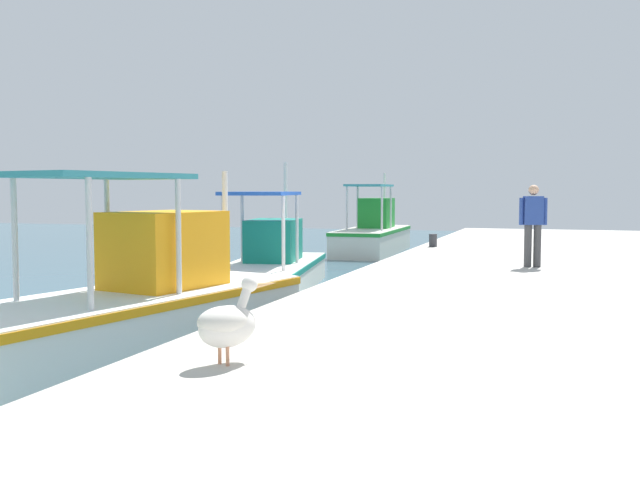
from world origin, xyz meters
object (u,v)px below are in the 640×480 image
fishing_boat_third (268,268)px  mooring_bollard_third (433,240)px  pelican (227,322)px  fishing_boat_second (135,306)px  fisherman_standing (533,222)px  fishing_boat_fourth (373,234)px

fishing_boat_third → mooring_bollard_third: (5.07, -3.10, 0.41)m
pelican → mooring_bollard_third: size_ratio=2.52×
mooring_bollard_third → fishing_boat_second: bearing=168.1°
pelican → fishing_boat_second: bearing=43.8°
pelican → fisherman_standing: size_ratio=0.54×
fishing_boat_second → fishing_boat_fourth: size_ratio=1.03×
fishing_boat_fourth → mooring_bollard_third: bearing=-151.6°
fishing_boat_fourth → fishing_boat_second: bearing=-177.0°
fishing_boat_third → fishing_boat_fourth: 11.45m
fishing_boat_second → fishing_boat_third: 6.71m
mooring_bollard_third → fishing_boat_fourth: bearing=28.4°
fishing_boat_fourth → fisherman_standing: (-11.30, -6.42, 1.05)m
fishing_boat_third → fisherman_standing: fishing_boat_third is taller
fishing_boat_third → fisherman_standing: (0.14, -6.08, 1.19)m
fishing_boat_third → fishing_boat_second: bearing=-174.7°
pelican → mooring_bollard_third: 14.98m
fishing_boat_third → fisherman_standing: size_ratio=3.83×
fishing_boat_second → fishing_boat_fourth: (18.13, 0.96, 0.01)m
fisherman_standing → mooring_bollard_third: 5.82m
fishing_boat_second → fishing_boat_third: (6.68, 0.62, -0.13)m
fishing_boat_third → mooring_bollard_third: bearing=-31.4°
fishing_boat_fourth → fisherman_standing: size_ratio=3.57×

